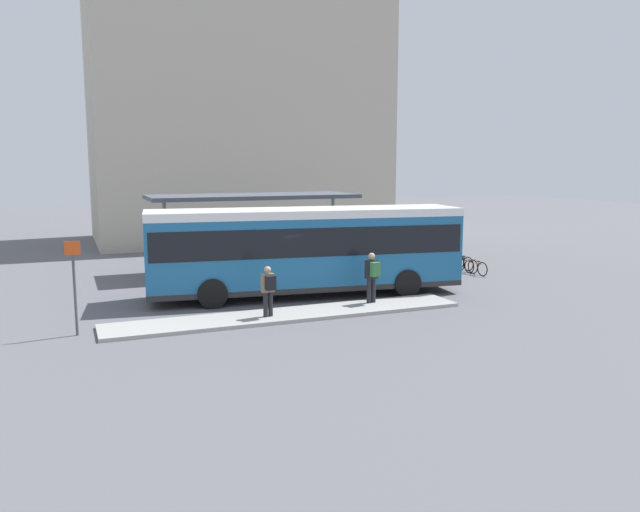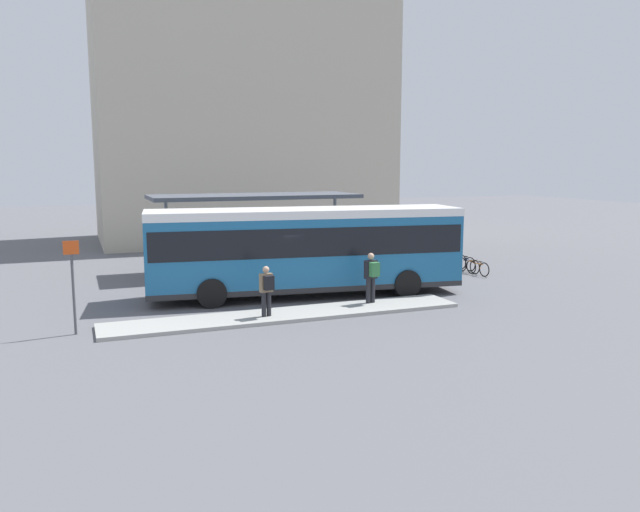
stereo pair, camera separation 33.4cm
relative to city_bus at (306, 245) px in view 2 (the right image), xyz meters
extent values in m
plane|color=#5B5B60|center=(-0.01, 0.00, -1.94)|extent=(120.00, 120.00, 0.00)
cube|color=#9E9E99|center=(-1.71, -2.92, -1.88)|extent=(12.07, 1.80, 0.12)
cube|color=#1E6093|center=(-0.01, 0.00, -0.10)|extent=(12.04, 4.07, 2.99)
cube|color=white|center=(-0.01, 0.00, 1.25)|extent=(12.06, 4.09, 0.30)
cube|color=black|center=(-0.01, 0.00, 0.26)|extent=(11.81, 4.07, 1.05)
cube|color=black|center=(5.83, -0.75, 0.26)|extent=(0.38, 2.36, 1.15)
cube|color=#28282B|center=(-0.01, 0.00, -1.49)|extent=(12.05, 4.08, 0.20)
cylinder|color=black|center=(3.78, 0.76, -1.42)|extent=(1.08, 0.41, 1.05)
cylinder|color=black|center=(3.46, -1.69, -1.42)|extent=(1.08, 0.41, 1.05)
cylinder|color=black|center=(-3.48, 1.70, -1.42)|extent=(1.08, 0.41, 1.05)
cylinder|color=black|center=(-3.80, -0.76, -1.42)|extent=(1.08, 0.41, 1.05)
cylinder|color=#232328|center=(1.41, -2.55, -1.39)|extent=(0.16, 0.16, 0.87)
cylinder|color=#232328|center=(1.61, -2.51, -1.39)|extent=(0.16, 0.16, 0.87)
cube|color=black|center=(1.51, -2.53, -0.62)|extent=(0.47, 0.31, 0.66)
cube|color=#337542|center=(1.55, -2.75, -0.59)|extent=(0.36, 0.27, 0.50)
sphere|color=tan|center=(1.51, -2.53, -0.15)|extent=(0.24, 0.24, 0.24)
cylinder|color=#232328|center=(-2.59, -3.10, -1.42)|extent=(0.15, 0.15, 0.80)
cylinder|color=#232328|center=(-2.42, -3.07, -1.42)|extent=(0.15, 0.15, 0.80)
cube|color=#7A664C|center=(-2.50, -3.08, -0.72)|extent=(0.43, 0.29, 0.60)
cube|color=black|center=(-2.47, -3.29, -0.69)|extent=(0.33, 0.25, 0.46)
sphere|color=tan|center=(-2.50, -3.08, -0.29)|extent=(0.22, 0.22, 0.22)
torus|color=black|center=(8.77, 1.74, -1.62)|extent=(0.11, 0.65, 0.65)
torus|color=black|center=(8.86, 0.87, -1.62)|extent=(0.11, 0.65, 0.65)
cylinder|color=orange|center=(8.82, 1.31, -1.41)|extent=(0.10, 0.68, 0.04)
cylinder|color=orange|center=(8.83, 1.15, -1.47)|extent=(0.04, 0.04, 0.32)
cube|color=black|center=(8.83, 1.15, -1.31)|extent=(0.09, 0.19, 0.04)
cylinder|color=orange|center=(8.78, 1.66, -1.34)|extent=(0.48, 0.08, 0.03)
torus|color=black|center=(8.85, 1.58, -1.62)|extent=(0.11, 0.67, 0.67)
torus|color=black|center=(8.76, 2.47, -1.62)|extent=(0.11, 0.67, 0.67)
cylinder|color=black|center=(8.81, 2.02, -1.40)|extent=(0.11, 0.70, 0.04)
cylinder|color=black|center=(8.79, 2.19, -1.45)|extent=(0.04, 0.04, 0.32)
cube|color=black|center=(8.79, 2.19, -1.29)|extent=(0.09, 0.19, 0.04)
cylinder|color=black|center=(8.84, 1.67, -1.32)|extent=(0.48, 0.08, 0.03)
torus|color=black|center=(8.95, 3.19, -1.61)|extent=(0.16, 0.68, 0.68)
torus|color=black|center=(9.10, 2.29, -1.61)|extent=(0.16, 0.68, 0.68)
cylinder|color=#2847AD|center=(9.03, 2.74, -1.39)|extent=(0.15, 0.71, 0.04)
cylinder|color=#2847AD|center=(9.05, 2.58, -1.44)|extent=(0.04, 0.04, 0.33)
cube|color=black|center=(9.05, 2.58, -1.28)|extent=(0.10, 0.19, 0.04)
cylinder|color=#2847AD|center=(8.96, 3.10, -1.31)|extent=(0.48, 0.11, 0.03)
torus|color=black|center=(8.88, 3.95, -1.58)|extent=(0.16, 0.74, 0.74)
torus|color=black|center=(9.04, 2.96, -1.58)|extent=(0.16, 0.74, 0.74)
cylinder|color=red|center=(8.96, 3.46, -1.34)|extent=(0.16, 0.78, 0.04)
cylinder|color=red|center=(8.99, 3.28, -1.40)|extent=(0.04, 0.04, 0.36)
cube|color=black|center=(8.99, 3.28, -1.22)|extent=(0.10, 0.19, 0.04)
cylinder|color=red|center=(8.90, 3.86, -1.25)|extent=(0.48, 0.11, 0.03)
cube|color=#4C515B|center=(-0.28, 6.13, 1.58)|extent=(9.58, 3.49, 0.18)
cylinder|color=gray|center=(-4.35, 6.13, -0.23)|extent=(0.16, 0.16, 3.43)
cylinder|color=gray|center=(3.79, 6.13, -0.23)|extent=(0.16, 0.16, 3.43)
cylinder|color=slate|center=(2.19, 3.12, -1.65)|extent=(0.65, 0.65, 0.58)
sphere|color=#337F38|center=(2.19, 3.12, -1.08)|extent=(0.74, 0.74, 0.74)
cylinder|color=slate|center=(-2.06, 3.29, -1.65)|extent=(0.74, 0.74, 0.58)
sphere|color=#286B2D|center=(-2.06, 3.29, -1.04)|extent=(0.85, 0.85, 0.85)
cylinder|color=#4C4C51|center=(-8.28, -2.68, -0.74)|extent=(0.08, 0.08, 2.40)
cube|color=#D84C19|center=(-8.28, -2.68, 0.66)|extent=(0.44, 0.03, 0.40)
cube|color=#BCB29E|center=(2.68, 19.64, 7.80)|extent=(18.70, 10.09, 19.48)
camera|label=1|loc=(-8.44, -21.92, 3.06)|focal=35.00mm
camera|label=2|loc=(-8.13, -22.05, 3.06)|focal=35.00mm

